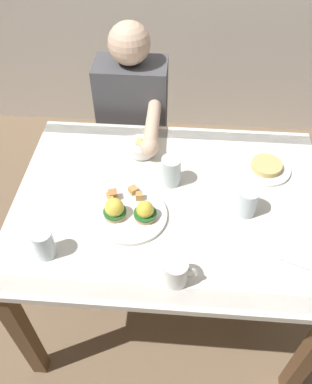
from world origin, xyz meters
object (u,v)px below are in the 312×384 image
Objects in this scene: coffee_mug at (176,272)px; side_plate at (266,167)px; eggs_benedict_plate at (129,212)px; fork at (303,267)px; dining_table at (170,218)px; water_glass_extra at (171,172)px; diner_person at (133,121)px; water_glass_far at (44,245)px; fruit_bowl at (142,147)px; water_glass_near at (246,203)px.

coffee_mug reaches higher than side_plate.
fork is at bearing -16.02° from eggs_benedict_plate.
dining_table is 9.88× the size of water_glass_extra.
eggs_benedict_plate is at bearing -84.14° from diner_person.
water_glass_extra is at bearing 42.75° from water_glass_far.
water_glass_near reaches higher than fruit_bowl.
fork is at bearing -52.23° from diner_person.
coffee_mug reaches higher than dining_table.
dining_table is at bearing -69.89° from diner_person.
side_plate reaches higher than fork.
water_glass_far is 0.91m from diner_person.
eggs_benedict_plate is at bearing -148.19° from dining_table.
water_glass_extra reaches higher than side_plate.
eggs_benedict_plate is 0.31m from coffee_mug.
eggs_benedict_plate is 1.35× the size of side_plate.
coffee_mug is at bearing -169.15° from fork.
side_plate is at bearing 27.30° from dining_table.
fruit_bowl is 0.11× the size of diner_person.
water_glass_far is 0.55m from water_glass_extra.
water_glass_far is (-0.68, -0.24, 0.00)m from water_glass_near.
water_glass_far is (-0.27, -0.54, 0.02)m from fruit_bowl.
fork is 1.35× the size of water_glass_far.
water_glass_near is at bearing -35.71° from fruit_bowl.
dining_table is 0.22m from eggs_benedict_plate.
fork is 1.24× the size of water_glass_extra.
diner_person reaches higher than fork.
eggs_benedict_plate is 0.32m from water_glass_far.
water_glass_near is 0.55× the size of side_plate.
eggs_benedict_plate is 0.60m from side_plate.
water_glass_near is at bearing -7.40° from dining_table.
dining_table is 0.64m from diner_person.
coffee_mug reaches higher than fork.
dining_table is 4.44× the size of eggs_benedict_plate.
fruit_bowl is at bearing 138.23° from fork.
fork is 0.13× the size of diner_person.
water_glass_extra reaches higher than eggs_benedict_plate.
fruit_bowl is 0.79m from fork.
eggs_benedict_plate reaches higher than dining_table.
fruit_bowl reaches higher than dining_table.
water_glass_near is at bearing 7.61° from eggs_benedict_plate.
water_glass_far is 0.91× the size of water_glass_extra.
water_glass_extra is 0.11× the size of diner_person.
water_glass_extra is at bearing 94.09° from dining_table.
water_glass_far is at bearing -179.32° from fork.
fruit_bowl is 0.60× the size of side_plate.
eggs_benedict_plate is at bearing -127.00° from water_glass_extra.
dining_table is at bearing -152.70° from side_plate.
water_glass_far reaches higher than fruit_bowl.
water_glass_extra is (0.40, 0.37, 0.01)m from water_glass_far.
eggs_benedict_plate reaches higher than fork.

